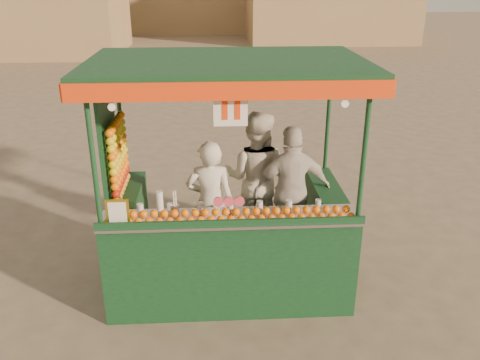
{
  "coord_description": "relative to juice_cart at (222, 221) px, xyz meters",
  "views": [
    {
      "loc": [
        0.27,
        -5.64,
        3.68
      ],
      "look_at": [
        0.59,
        -0.21,
        1.41
      ],
      "focal_mm": 37.45,
      "sensor_mm": 36.0,
      "label": 1
    }
  ],
  "objects": [
    {
      "name": "vendor_middle",
      "position": [
        0.46,
        0.6,
        0.3
      ],
      "size": [
        1.03,
        0.91,
        1.76
      ],
      "rotation": [
        0.0,
        0.0,
        2.82
      ],
      "color": "silver",
      "rests_on": "ground"
    },
    {
      "name": "vendor_left",
      "position": [
        -0.14,
        0.08,
        0.2
      ],
      "size": [
        0.58,
        0.38,
        1.57
      ],
      "rotation": [
        0.0,
        0.0,
        3.13
      ],
      "color": "beige",
      "rests_on": "ground"
    },
    {
      "name": "juice_cart",
      "position": [
        0.0,
        0.0,
        0.0
      ],
      "size": [
        3.08,
        1.99,
        2.8
      ],
      "color": "black",
      "rests_on": "ground"
    },
    {
      "name": "vendor_right",
      "position": [
        0.88,
        0.26,
        0.26
      ],
      "size": [
        1.01,
        0.5,
        1.67
      ],
      "rotation": [
        0.0,
        0.0,
        3.24
      ],
      "color": "beige",
      "rests_on": "ground"
    },
    {
      "name": "ground",
      "position": [
        -0.37,
        0.26,
        -0.9
      ],
      "size": [
        90.0,
        90.0,
        0.0
      ],
      "primitive_type": "plane",
      "color": "brown",
      "rests_on": "ground"
    }
  ]
}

